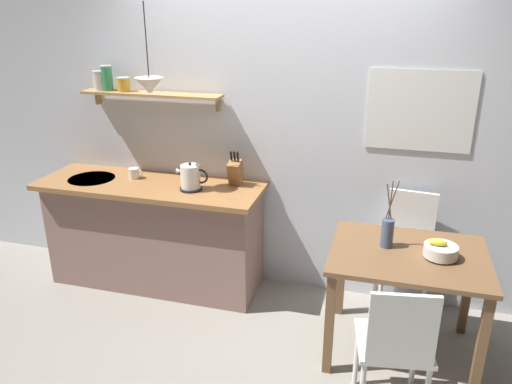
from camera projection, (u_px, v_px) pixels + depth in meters
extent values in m
plane|color=gray|center=(260.00, 321.00, 3.79)|extent=(14.00, 14.00, 0.00)
cube|color=silver|center=(307.00, 130.00, 3.85)|extent=(6.80, 0.10, 2.70)
cube|color=white|center=(420.00, 111.00, 3.52)|extent=(0.74, 0.01, 0.58)
cube|color=silver|center=(420.00, 111.00, 3.52)|extent=(0.68, 0.01, 0.52)
cube|color=gray|center=(155.00, 236.00, 4.18)|extent=(1.74, 0.52, 0.87)
cube|color=#9E6B3D|center=(150.00, 186.00, 3.99)|extent=(1.83, 0.63, 0.04)
cylinder|color=#B7BABF|center=(92.00, 179.00, 4.10)|extent=(0.38, 0.38, 0.01)
cube|color=tan|center=(151.00, 94.00, 3.92)|extent=(1.16, 0.18, 0.02)
cube|color=#99754C|center=(98.00, 97.00, 4.15)|extent=(0.02, 0.06, 0.12)
cube|color=#99754C|center=(218.00, 103.00, 3.88)|extent=(0.02, 0.06, 0.12)
cylinder|color=beige|center=(100.00, 81.00, 4.00)|extent=(0.10, 0.10, 0.14)
cylinder|color=silver|center=(99.00, 71.00, 3.98)|extent=(0.10, 0.10, 0.01)
cylinder|color=#388E56|center=(107.00, 79.00, 3.98)|extent=(0.09, 0.09, 0.19)
cylinder|color=silver|center=(106.00, 66.00, 3.94)|extent=(0.09, 0.09, 0.01)
cylinder|color=gold|center=(124.00, 85.00, 3.96)|extent=(0.10, 0.10, 0.10)
cylinder|color=silver|center=(123.00, 78.00, 3.94)|extent=(0.10, 0.10, 0.01)
cube|color=brown|center=(409.00, 255.00, 3.21)|extent=(0.99, 0.78, 0.03)
cube|color=brown|center=(329.00, 324.00, 3.15)|extent=(0.06, 0.06, 0.73)
cube|color=brown|center=(481.00, 349.00, 2.93)|extent=(0.06, 0.06, 0.73)
cube|color=brown|center=(341.00, 271.00, 3.77)|extent=(0.06, 0.06, 0.73)
cube|color=brown|center=(468.00, 288.00, 3.55)|extent=(0.06, 0.06, 0.73)
cube|color=white|center=(393.00, 343.00, 2.83)|extent=(0.47, 0.46, 0.03)
cube|color=white|center=(403.00, 330.00, 2.57)|extent=(0.36, 0.09, 0.42)
cylinder|color=white|center=(414.00, 359.00, 3.05)|extent=(0.03, 0.03, 0.45)
cylinder|color=white|center=(357.00, 355.00, 3.09)|extent=(0.03, 0.03, 0.45)
cube|color=white|center=(404.00, 265.00, 3.68)|extent=(0.44, 0.46, 0.03)
cube|color=white|center=(411.00, 222.00, 3.76)|extent=(0.35, 0.07, 0.50)
cylinder|color=white|center=(374.00, 300.00, 3.67)|extent=(0.03, 0.03, 0.44)
cylinder|color=white|center=(422.00, 310.00, 3.55)|extent=(0.03, 0.03, 0.44)
cylinder|color=white|center=(382.00, 276.00, 3.98)|extent=(0.03, 0.03, 0.44)
cylinder|color=white|center=(426.00, 285.00, 3.86)|extent=(0.03, 0.03, 0.44)
cylinder|color=silver|center=(440.00, 257.00, 3.14)|extent=(0.09, 0.09, 0.01)
cylinder|color=silver|center=(441.00, 251.00, 3.13)|extent=(0.21, 0.21, 0.07)
ellipsoid|color=yellow|center=(437.00, 242.00, 3.11)|extent=(0.12, 0.07, 0.04)
cylinder|color=#475675|center=(387.00, 233.00, 3.26)|extent=(0.08, 0.08, 0.19)
cylinder|color=brown|center=(389.00, 202.00, 3.19)|extent=(0.05, 0.03, 0.24)
cylinder|color=brown|center=(391.00, 200.00, 3.18)|extent=(0.01, 0.02, 0.27)
cylinder|color=brown|center=(392.00, 200.00, 3.18)|extent=(0.07, 0.02, 0.27)
cylinder|color=black|center=(191.00, 189.00, 3.85)|extent=(0.17, 0.17, 0.02)
cylinder|color=white|center=(190.00, 176.00, 3.81)|extent=(0.15, 0.15, 0.18)
sphere|color=black|center=(190.00, 164.00, 3.77)|extent=(0.02, 0.02, 0.02)
cone|color=white|center=(179.00, 171.00, 3.82)|extent=(0.04, 0.04, 0.04)
torus|color=black|center=(201.00, 176.00, 3.79)|extent=(0.12, 0.02, 0.12)
cube|color=#9E6B3D|center=(235.00, 172.00, 3.91)|extent=(0.10, 0.16, 0.21)
cylinder|color=black|center=(231.00, 156.00, 3.85)|extent=(0.02, 0.04, 0.08)
cylinder|color=black|center=(234.00, 156.00, 3.85)|extent=(0.02, 0.04, 0.08)
cylinder|color=black|center=(238.00, 156.00, 3.84)|extent=(0.02, 0.04, 0.08)
cylinder|color=white|center=(134.00, 173.00, 4.08)|extent=(0.08, 0.08, 0.09)
torus|color=white|center=(139.00, 174.00, 4.07)|extent=(0.06, 0.01, 0.06)
cylinder|color=black|center=(146.00, 40.00, 3.43)|extent=(0.01, 0.01, 0.51)
cone|color=beige|center=(149.00, 85.00, 3.54)|extent=(0.21, 0.21, 0.11)
sphere|color=white|center=(150.00, 90.00, 3.55)|extent=(0.04, 0.04, 0.04)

